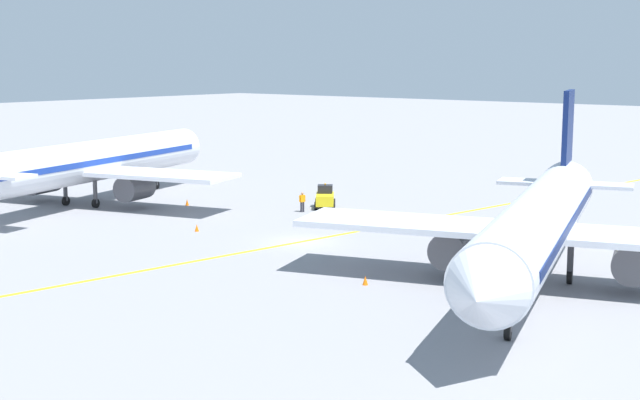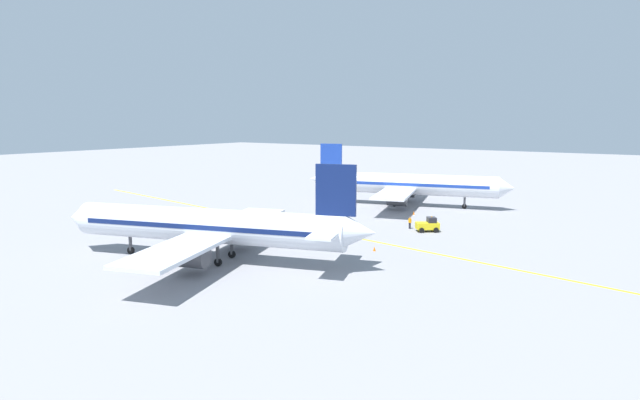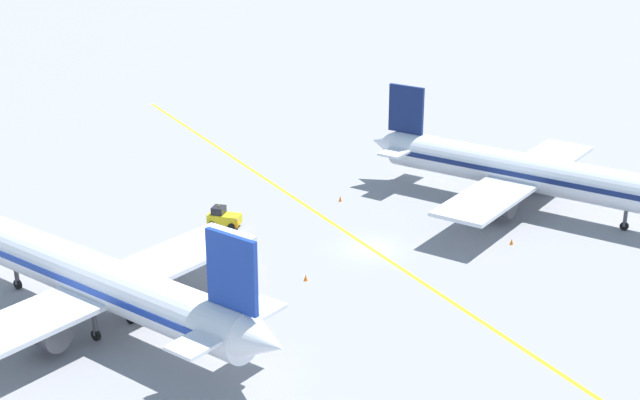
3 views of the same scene
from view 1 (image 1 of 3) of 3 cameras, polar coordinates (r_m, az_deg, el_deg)
name	(u,v)px [view 1 (image 1 of 3)]	position (r m, az deg, el deg)	size (l,w,h in m)	color
ground_plane	(300,242)	(62.54, -1.27, -2.70)	(400.00, 400.00, 0.00)	gray
apron_yellow_centreline	(300,242)	(62.54, -1.27, -2.70)	(0.40, 120.00, 0.01)	yellow
airplane_at_gate	(540,223)	(50.84, 13.88, -1.43)	(28.24, 34.67, 10.60)	silver
airplane_adjacent_stand	(90,162)	(80.94, -14.48, 2.34)	(28.37, 34.98, 10.60)	silver
baggage_tug_white	(325,198)	(76.58, 0.32, 0.15)	(3.02, 3.29, 2.11)	gold
ground_crew_worker	(302,201)	(74.63, -1.14, -0.08)	(0.35, 0.54, 1.68)	#23232D
traffic_cone_near_nose	(365,280)	(50.77, 2.92, -5.15)	(0.32, 0.32, 0.55)	orange
traffic_cone_mid_apron	(449,224)	(68.38, 8.23, -1.55)	(0.32, 0.32, 0.55)	orange
traffic_cone_by_wingtip	(197,228)	(66.93, -7.89, -1.77)	(0.32, 0.32, 0.55)	orange
traffic_cone_far_edge	(187,202)	(78.95, -8.50, -0.15)	(0.32, 0.32, 0.55)	orange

